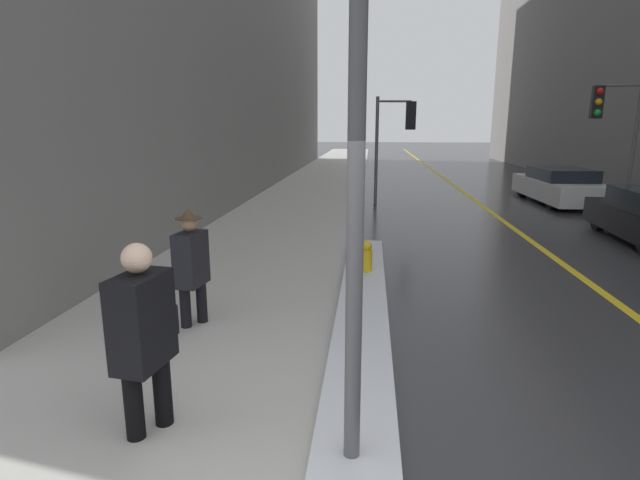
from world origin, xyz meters
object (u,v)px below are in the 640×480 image
object	(u,v)px
lamp_post	(358,33)
pedestrian_with_shoulder_bag	(144,331)
traffic_light_far	(612,119)
fire_hydrant	(366,261)
traffic_light_near	(398,128)
pedestrian_in_fedora	(191,263)
parked_car_white	(559,186)

from	to	relation	value
lamp_post	pedestrian_with_shoulder_bag	xyz separation A→B (m)	(-1.75, 0.39, -2.22)
traffic_light_far	pedestrian_with_shoulder_bag	size ratio (longest dim) A/B	2.28
traffic_light_far	pedestrian_with_shoulder_bag	distance (m)	14.54
traffic_light_far	fire_hydrant	bearing A→B (deg)	50.72
lamp_post	traffic_light_near	distance (m)	13.67
lamp_post	pedestrian_in_fedora	xyz separation A→B (m)	(-2.19, 2.72, -2.29)
traffic_light_far	fire_hydrant	distance (m)	10.09
traffic_light_near	traffic_light_far	xyz separation A→B (m)	(5.89, -1.68, 0.24)
lamp_post	parked_car_white	world-z (taller)	lamp_post
traffic_light_far	parked_car_white	bearing A→B (deg)	-78.50
lamp_post	pedestrian_in_fedora	size ratio (longest dim) A/B	3.37
lamp_post	traffic_light_near	xyz separation A→B (m)	(0.97, 13.62, -0.62)
parked_car_white	fire_hydrant	world-z (taller)	parked_car_white
traffic_light_far	pedestrian_with_shoulder_bag	xyz separation A→B (m)	(-8.62, -11.56, -1.85)
traffic_light_far	fire_hydrant	size ratio (longest dim) A/B	5.49
traffic_light_near	pedestrian_in_fedora	xyz separation A→B (m)	(-3.16, -10.91, -1.67)
pedestrian_in_fedora	parked_car_white	world-z (taller)	pedestrian_in_fedora
lamp_post	parked_car_white	xyz separation A→B (m)	(6.56, 14.50, -2.58)
pedestrian_with_shoulder_bag	pedestrian_in_fedora	world-z (taller)	pedestrian_with_shoulder_bag
traffic_light_near	pedestrian_with_shoulder_bag	world-z (taller)	traffic_light_near
traffic_light_near	traffic_light_far	bearing A→B (deg)	-23.57
pedestrian_with_shoulder_bag	parked_car_white	distance (m)	16.38
pedestrian_with_shoulder_bag	pedestrian_in_fedora	xyz separation A→B (m)	(-0.44, 2.33, -0.07)
lamp_post	traffic_light_far	distance (m)	13.78
lamp_post	pedestrian_with_shoulder_bag	world-z (taller)	lamp_post
pedestrian_with_shoulder_bag	traffic_light_near	bearing A→B (deg)	176.88
lamp_post	traffic_light_far	bearing A→B (deg)	60.11
traffic_light_near	parked_car_white	distance (m)	5.99
traffic_light_near	fire_hydrant	bearing A→B (deg)	-103.65
traffic_light_near	traffic_light_far	world-z (taller)	traffic_light_far
traffic_light_near	pedestrian_in_fedora	distance (m)	11.48
traffic_light_near	lamp_post	bearing A→B (deg)	-101.77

